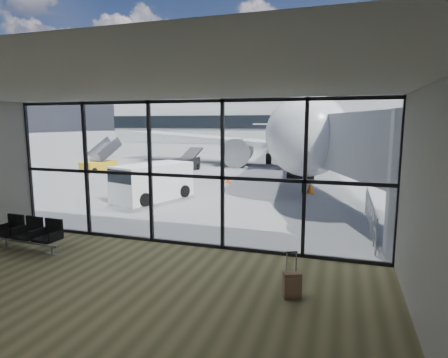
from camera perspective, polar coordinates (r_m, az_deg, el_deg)
The scene contains 20 objects.
ground at distance 50.79m, azimuth 12.53°, elevation 4.03°, with size 220.00×220.00×0.00m, color slate.
lounge_shell at distance 7.35m, azimuth -21.10°, elevation -1.06°, with size 12.02×8.01×4.51m.
glass_curtain_wall at distance 11.50m, azimuth -5.91°, elevation 0.71°, with size 12.10×0.12×4.50m.
jet_bridge at distance 17.54m, azimuth 18.80°, elevation 4.67°, with size 8.00×16.50×4.33m.
apron_railing at distance 14.31m, azimuth 21.44°, elevation -4.52°, with size 0.06×5.46×1.11m.
far_terminal at distance 72.59m, azimuth 13.80°, elevation 8.60°, with size 80.00×12.20×11.00m.
tree_0 at distance 96.20m, azimuth -13.47°, elevation 8.79°, with size 4.95×4.95×7.12m.
tree_1 at distance 93.26m, azimuth -10.28°, elevation 9.28°, with size 5.61×5.61×8.07m.
tree_2 at distance 90.62m, azimuth -6.89°, elevation 9.78°, with size 6.27×6.27×9.03m.
tree_3 at distance 88.28m, azimuth -3.28°, elevation 9.05°, with size 4.95×4.95×7.12m.
tree_4 at distance 86.33m, azimuth 0.49°, elevation 9.49°, with size 5.61×5.61×8.07m.
tree_5 at distance 84.75m, azimuth 4.42°, elevation 9.90°, with size 6.27×6.27×9.03m.
seating_row at distance 12.81m, azimuth -27.35°, elevation -7.17°, with size 2.23×0.72×0.99m.
suitcase at distance 8.59m, azimuth 10.35°, elevation -15.61°, with size 0.44×0.37×1.03m.
airliner at distance 36.04m, azimuth 11.83°, elevation 7.32°, with size 34.53×40.16×10.36m.
service_van at distance 18.98m, azimuth -11.03°, elevation -0.38°, with size 3.01×4.46×1.78m.
belt_loader at distance 30.48m, azimuth -5.77°, elevation 2.42°, with size 1.57×3.80×1.74m.
mobile_stairs at distance 31.50m, azimuth -18.51°, elevation 2.09°, with size 2.24×3.32×2.14m.
traffic_cone_b at distance 23.93m, azimuth 0.69°, elevation -0.01°, with size 0.37×0.37×0.52m.
traffic_cone_c at distance 21.04m, azimuth 13.01°, elevation -1.29°, with size 0.44×0.44×0.62m.
Camera 1 is at (4.58, -10.44, 3.80)m, focal length 30.00 mm.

